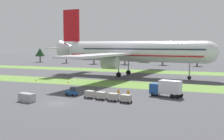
% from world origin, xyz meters
% --- Properties ---
extents(ground_plane, '(400.00, 400.00, 0.00)m').
position_xyz_m(ground_plane, '(0.00, 0.00, 0.00)').
color(ground_plane, '#47474C').
extents(grass_strip_near, '(320.00, 13.26, 0.01)m').
position_xyz_m(grass_strip_near, '(0.00, 29.19, 0.00)').
color(grass_strip_near, olive).
rests_on(grass_strip_near, ground).
extents(grass_strip_far, '(320.00, 13.26, 0.01)m').
position_xyz_m(grass_strip_far, '(0.00, 67.71, 0.00)').
color(grass_strip_far, olive).
rests_on(grass_strip_far, ground).
extents(airliner, '(58.98, 73.12, 24.58)m').
position_xyz_m(airliner, '(-0.13, 48.59, 8.82)').
color(airliner, silver).
rests_on(airliner, ground).
extents(baggage_tug, '(2.81, 1.81, 1.97)m').
position_xyz_m(baggage_tug, '(-1.47, 8.25, 0.81)').
color(baggage_tug, '#1E4C8E').
rests_on(baggage_tug, ground).
extents(cargo_dolly_lead, '(2.46, 1.92, 1.55)m').
position_xyz_m(cargo_dolly_lead, '(3.45, 7.21, 0.92)').
color(cargo_dolly_lead, '#A3A3A8').
rests_on(cargo_dolly_lead, ground).
extents(cargo_dolly_second, '(2.46, 1.92, 1.55)m').
position_xyz_m(cargo_dolly_second, '(6.28, 6.61, 0.92)').
color(cargo_dolly_second, '#A3A3A8').
rests_on(cargo_dolly_second, ground).
extents(cargo_dolly_third, '(2.46, 1.92, 1.55)m').
position_xyz_m(cargo_dolly_third, '(9.12, 6.02, 0.92)').
color(cargo_dolly_third, '#A3A3A8').
rests_on(cargo_dolly_third, ground).
extents(cargo_dolly_fourth, '(2.46, 1.92, 1.55)m').
position_xyz_m(cargo_dolly_fourth, '(11.96, 5.42, 0.92)').
color(cargo_dolly_fourth, '#A3A3A8').
rests_on(cargo_dolly_fourth, ground).
extents(catering_truck, '(7.31, 3.99, 3.58)m').
position_xyz_m(catering_truck, '(18.22, 14.29, 1.95)').
color(catering_truck, '#1E4C8E').
rests_on(catering_truck, ground).
extents(ground_crew_marshaller, '(0.54, 0.36, 1.74)m').
position_xyz_m(ground_crew_marshaller, '(8.60, 10.63, 0.95)').
color(ground_crew_marshaller, black).
rests_on(ground_crew_marshaller, ground).
extents(ground_crew_loader, '(0.56, 0.36, 1.74)m').
position_xyz_m(ground_crew_loader, '(10.89, 10.34, 0.95)').
color(ground_crew_loader, black).
rests_on(ground_crew_loader, ground).
extents(uld_container_0, '(2.09, 1.71, 1.64)m').
position_xyz_m(uld_container_0, '(-5.99, -0.67, 0.82)').
color(uld_container_0, '#A3A3A8').
rests_on(uld_container_0, ground).
extents(uld_container_1, '(2.06, 1.68, 1.63)m').
position_xyz_m(uld_container_1, '(-7.47, -0.16, 0.82)').
color(uld_container_1, '#A3A3A8').
rests_on(uld_container_1, ground).
extents(taxiway_marker_0, '(0.44, 0.44, 0.49)m').
position_xyz_m(taxiway_marker_0, '(-24.11, 26.70, 0.25)').
color(taxiway_marker_0, orange).
rests_on(taxiway_marker_0, ground).
extents(taxiway_marker_1, '(0.44, 0.44, 0.59)m').
position_xyz_m(taxiway_marker_1, '(-12.02, 25.30, 0.29)').
color(taxiway_marker_1, orange).
rests_on(taxiway_marker_1, ground).
extents(distant_tree_line, '(158.21, 10.58, 12.48)m').
position_xyz_m(distant_tree_line, '(-11.11, 103.24, 6.83)').
color(distant_tree_line, '#4C3823').
rests_on(distant_tree_line, ground).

